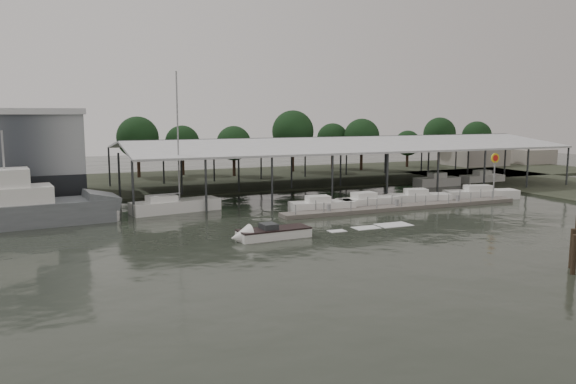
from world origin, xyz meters
name	(u,v)px	position (x,y,z in m)	size (l,w,h in m)	color
ground	(319,241)	(0.00, 0.00, 0.00)	(200.00, 200.00, 0.00)	#262C23
land_strip_far	(193,181)	(0.00, 42.00, 0.10)	(140.00, 30.00, 0.30)	#373D2E
covered_boat_shed	(341,142)	(17.00, 28.00, 6.13)	(58.24, 24.00, 6.96)	silver
floating_dock	(405,207)	(15.00, 10.00, 0.20)	(28.00, 2.00, 1.40)	slate
shell_fuel_sign	(495,168)	(27.00, 9.99, 3.93)	(1.10, 0.18, 5.55)	gray
distant_commercial_buildings	(492,156)	(59.03, 44.69, 1.84)	(22.00, 8.00, 4.00)	gray
grey_trawler	(21,209)	(-21.92, 15.72, 1.58)	(16.98, 6.13, 8.84)	slate
white_sailboat	(174,205)	(-7.83, 17.64, 0.67)	(9.38, 4.02, 14.38)	white
speedboat_underway	(268,234)	(-3.47, 2.28, 0.39)	(17.66, 3.24, 2.00)	white
moored_cruiser_0	(322,206)	(6.18, 11.94, 0.61)	(6.86, 2.93, 1.70)	white
moored_cruiser_1	(367,202)	(11.84, 12.37, 0.61)	(7.04, 2.60, 1.70)	white
moored_cruiser_2	(419,198)	(18.64, 12.53, 0.61)	(7.13, 3.86, 1.70)	white
moored_cruiser_3	(481,194)	(27.22, 12.26, 0.61)	(9.05, 4.11, 1.70)	white
horizon_tree_line	(320,137)	(23.73, 47.86, 6.00)	(70.25, 10.38, 10.52)	black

